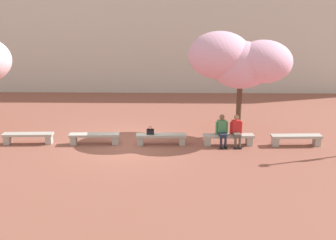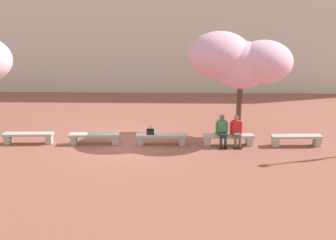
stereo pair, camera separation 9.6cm
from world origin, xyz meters
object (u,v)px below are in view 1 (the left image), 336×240
at_px(stone_bench_near_east, 161,137).
at_px(stone_bench_far_east, 296,138).
at_px(stone_bench_near_west, 28,137).
at_px(stone_bench_east_end, 228,138).
at_px(handbag, 150,131).
at_px(cherry_tree_main, 239,60).
at_px(stone_bench_center, 94,137).
at_px(person_seated_right, 236,129).
at_px(person_seated_left, 222,129).

height_order(stone_bench_near_east, stone_bench_far_east, same).
height_order(stone_bench_near_west, stone_bench_east_end, same).
xyz_separation_m(stone_bench_near_west, handbag, (5.07, -0.02, 0.27)).
xyz_separation_m(stone_bench_near_west, cherry_tree_main, (8.76, 1.43, 2.99)).
relative_size(stone_bench_near_east, stone_bench_east_end, 1.00).
bearing_deg(stone_bench_far_east, cherry_tree_main, 147.81).
height_order(stone_bench_near_east, handbag, handbag).
relative_size(stone_bench_near_east, handbag, 6.11).
distance_m(stone_bench_center, stone_bench_far_east, 8.28).
height_order(stone_bench_near_west, stone_bench_near_east, same).
height_order(stone_bench_near_west, person_seated_right, person_seated_right).
relative_size(stone_bench_near_west, stone_bench_far_east, 1.00).
height_order(stone_bench_near_east, person_seated_right, person_seated_right).
xyz_separation_m(person_seated_right, handbag, (-3.50, 0.03, -0.12)).
relative_size(stone_bench_near_west, person_seated_right, 1.61).
bearing_deg(stone_bench_near_east, person_seated_right, -1.00).
bearing_deg(stone_bench_near_west, person_seated_right, -0.36).
xyz_separation_m(stone_bench_near_east, person_seated_right, (3.06, -0.05, 0.39)).
height_order(stone_bench_near_west, stone_bench_center, same).
xyz_separation_m(stone_bench_near_east, handbag, (-0.44, -0.02, 0.27)).
bearing_deg(cherry_tree_main, stone_bench_center, -166.60).
relative_size(stone_bench_center, stone_bench_far_east, 1.00).
distance_m(person_seated_right, cherry_tree_main, 3.00).
bearing_deg(stone_bench_near_west, stone_bench_near_east, 0.00).
bearing_deg(handbag, stone_bench_far_east, 0.23).
distance_m(stone_bench_far_east, person_seated_left, 3.07).
relative_size(stone_bench_near_west, handbag, 6.11).
height_order(stone_bench_near_west, stone_bench_far_east, same).
xyz_separation_m(stone_bench_center, stone_bench_east_end, (5.52, 0.00, 0.00)).
height_order(stone_bench_east_end, person_seated_right, person_seated_right).
bearing_deg(person_seated_left, stone_bench_center, 179.42).
distance_m(person_seated_right, handbag, 3.50).
xyz_separation_m(stone_bench_near_west, person_seated_right, (8.57, -0.05, 0.39)).
bearing_deg(stone_bench_far_east, stone_bench_center, 180.00).
bearing_deg(cherry_tree_main, stone_bench_near_east, -156.21).
xyz_separation_m(stone_bench_far_east, cherry_tree_main, (-2.27, 1.43, 2.99)).
xyz_separation_m(stone_bench_near_west, stone_bench_near_east, (5.52, 0.00, 0.00)).
bearing_deg(stone_bench_near_east, stone_bench_near_west, 180.00).
xyz_separation_m(stone_bench_near_west, person_seated_left, (7.99, -0.05, 0.39)).
xyz_separation_m(stone_bench_near_west, stone_bench_east_end, (8.28, 0.00, 0.00)).
xyz_separation_m(person_seated_left, handbag, (-2.92, 0.03, -0.12)).
distance_m(stone_bench_center, stone_bench_near_east, 2.76).
bearing_deg(person_seated_right, stone_bench_far_east, 1.24).
relative_size(person_seated_right, handbag, 3.81).
xyz_separation_m(stone_bench_center, stone_bench_far_east, (8.28, 0.00, 0.00)).
bearing_deg(stone_bench_east_end, stone_bench_near_west, 180.00).
xyz_separation_m(handbag, cherry_tree_main, (3.69, 1.45, 2.72)).
height_order(person_seated_left, cherry_tree_main, cherry_tree_main).
height_order(stone_bench_near_west, cherry_tree_main, cherry_tree_main).
bearing_deg(person_seated_left, person_seated_right, -0.01).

